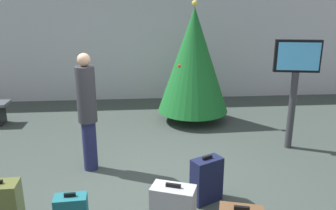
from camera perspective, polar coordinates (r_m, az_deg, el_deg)
The scene contains 6 objects.
ground_plane at distance 4.96m, azimuth -4.13°, elevation -13.68°, with size 16.00×16.00×0.00m, color #38423D.
back_wall at distance 9.06m, azimuth -4.86°, elevation 10.71°, with size 16.00×0.20×3.10m, color #B7BCC1.
holiday_tree at distance 7.26m, azimuth 4.26°, elevation 7.35°, with size 1.50×1.50×2.53m.
flight_info_kiosk at distance 6.20m, azimuth 20.33°, elevation 4.53°, with size 0.76×0.22×1.91m.
traveller_0 at distance 5.25m, azimuth -13.21°, elevation -0.72°, with size 0.34×0.34×1.81m.
suitcase_1 at distance 4.58m, azimuth 6.39°, elevation -12.23°, with size 0.45×0.37×0.64m.
Camera 1 is at (-0.02, -4.27, 2.52)m, focal length 36.85 mm.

